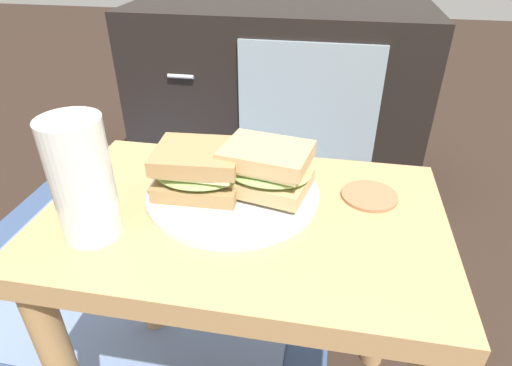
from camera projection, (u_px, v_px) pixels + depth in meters
side_table at (244, 261)px, 0.65m from camera, size 0.56×0.36×0.46m
tv_cabinet at (278, 93)px, 1.50m from camera, size 0.96×0.46×0.58m
area_rug at (144, 260)px, 1.19m from camera, size 1.03×0.88×0.01m
plate at (233, 193)px, 0.63m from camera, size 0.25×0.25×0.01m
sandwich_front at (199, 169)px, 0.62m from camera, size 0.13×0.11×0.07m
sandwich_back at (266, 168)px, 0.61m from camera, size 0.15×0.12×0.07m
beer_glass at (82, 181)px, 0.52m from camera, size 0.08×0.08×0.16m
coaster at (369, 196)px, 0.63m from camera, size 0.08×0.08×0.01m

